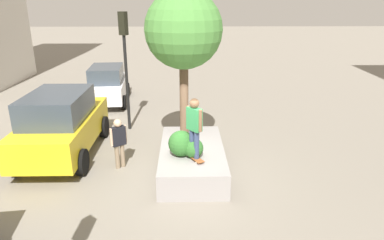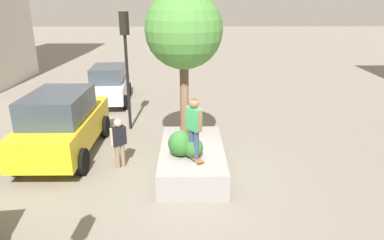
{
  "view_description": "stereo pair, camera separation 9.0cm",
  "coord_description": "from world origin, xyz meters",
  "views": [
    {
      "loc": [
        -9.19,
        0.06,
        5.06
      ],
      "look_at": [
        0.53,
        -0.15,
        1.64
      ],
      "focal_mm": 32.27,
      "sensor_mm": 36.0,
      "label": 1
    },
    {
      "loc": [
        -9.19,
        -0.03,
        5.06
      ],
      "look_at": [
        0.53,
        -0.15,
        1.64
      ],
      "focal_mm": 32.27,
      "sensor_mm": 36.0,
      "label": 2
    }
  ],
  "objects": [
    {
      "name": "traffic_light_corner",
      "position": [
        4.19,
        2.34,
        3.15
      ],
      "size": [
        0.37,
        0.35,
        4.62
      ],
      "color": "black",
      "rests_on": "ground"
    },
    {
      "name": "passerby_with_bag",
      "position": [
        0.72,
        2.12,
        0.94
      ],
      "size": [
        0.41,
        0.46,
        1.62
      ],
      "color": "#847056",
      "rests_on": "ground"
    },
    {
      "name": "ground_plane",
      "position": [
        0.0,
        0.0,
        0.0
      ],
      "size": [
        120.0,
        120.0,
        0.0
      ],
      "primitive_type": "plane",
      "color": "gray"
    },
    {
      "name": "hedge_clump",
      "position": [
        -0.15,
        -0.17,
        1.03
      ],
      "size": [
        0.57,
        0.57,
        0.57
      ],
      "primitive_type": "sphere",
      "color": "#2D6628",
      "rests_on": "planter_ledge"
    },
    {
      "name": "boxwood_shrub",
      "position": [
        -0.01,
        0.18,
        1.12
      ],
      "size": [
        0.75,
        0.75,
        0.75
      ],
      "primitive_type": "sphere",
      "color": "#2D6628",
      "rests_on": "planter_ledge"
    },
    {
      "name": "plaza_tree",
      "position": [
        1.46,
        0.09,
        4.16
      ],
      "size": [
        2.37,
        2.37,
        4.63
      ],
      "color": "brown",
      "rests_on": "planter_ledge"
    },
    {
      "name": "taxi_cab",
      "position": [
        1.74,
        4.19,
        1.12
      ],
      "size": [
        4.77,
        2.25,
        2.21
      ],
      "color": "gold",
      "rests_on": "ground"
    },
    {
      "name": "planter_ledge",
      "position": [
        0.53,
        -0.15,
        0.37
      ],
      "size": [
        3.72,
        1.94,
        0.74
      ],
      "primitive_type": "cube",
      "color": "gray",
      "rests_on": "ground"
    },
    {
      "name": "skateboarder",
      "position": [
        -0.29,
        -0.19,
        1.81
      ],
      "size": [
        0.48,
        0.45,
        1.73
      ],
      "color": "navy",
      "rests_on": "skateboard"
    },
    {
      "name": "police_car",
      "position": [
        8.02,
        3.98,
        0.97
      ],
      "size": [
        4.23,
        2.19,
        1.91
      ],
      "color": "white",
      "rests_on": "ground"
    },
    {
      "name": "skateboard",
      "position": [
        -0.29,
        -0.19,
        0.8
      ],
      "size": [
        0.8,
        0.58,
        0.07
      ],
      "color": "brown",
      "rests_on": "planter_ledge"
    }
  ]
}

